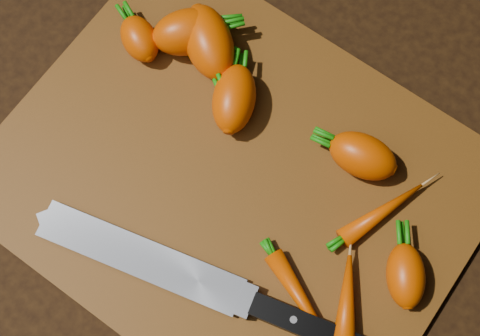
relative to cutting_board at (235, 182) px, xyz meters
The scene contains 13 objects.
ground 0.01m from the cutting_board, ahead, with size 2.00×2.00×0.01m, color black.
cutting_board is the anchor object (origin of this frame).
carrot_0 0.18m from the cutting_board, 143.04° to the left, with size 0.08×0.05×0.05m, color #D24500.
carrot_1 0.19m from the cutting_board, 159.35° to the left, with size 0.06×0.04×0.04m, color #D24500.
carrot_2 0.16m from the cutting_board, 136.33° to the left, with size 0.09×0.05×0.05m, color #D24500.
carrot_3 0.09m from the cutting_board, 125.89° to the left, with size 0.08×0.05×0.05m, color #D24500.
carrot_4 0.14m from the cutting_board, 43.82° to the left, with size 0.07×0.05×0.05m, color #D24500.
carrot_5 0.17m from the cutting_board, 140.19° to the left, with size 0.06×0.04×0.04m, color #D24500.
carrot_6 0.20m from the cutting_board, ahead, with size 0.07×0.04×0.04m, color #D24500.
carrot_7 0.16m from the cutting_board, 21.73° to the left, with size 0.10×0.02×0.02m, color #D24500.
carrot_8 0.15m from the cutting_board, 26.70° to the right, with size 0.12×0.02×0.02m, color #D24500.
carrot_9 0.18m from the cutting_board, 15.75° to the right, with size 0.11×0.03×0.03m, color #D24500.
knife 0.12m from the cutting_board, 93.92° to the right, with size 0.36×0.11×0.02m.
Camera 1 is at (0.12, -0.16, 0.71)m, focal length 50.00 mm.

